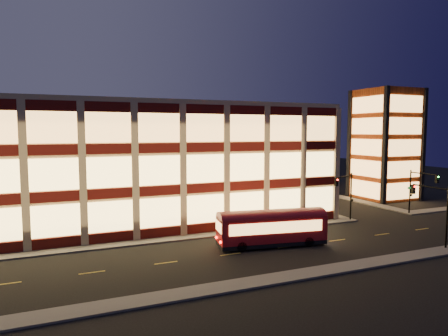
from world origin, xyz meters
name	(u,v)px	position (x,y,z in m)	size (l,w,h in m)	color
ground	(170,242)	(0.00, 0.00, 0.00)	(200.00, 200.00, 0.00)	black
sidewalk_office_south	(138,242)	(-3.00, 1.00, 0.07)	(54.00, 2.00, 0.15)	#514F4C
sidewalk_office_east	(280,200)	(23.00, 17.00, 0.07)	(2.00, 30.00, 0.15)	#514F4C
sidewalk_tower_south	(442,209)	(40.00, 1.00, 0.07)	(14.00, 2.00, 0.15)	#514F4C
sidewalk_tower_west	(335,196)	(34.00, 17.00, 0.07)	(2.00, 30.00, 0.15)	#514F4C
sidewalk_near	(219,288)	(0.00, -13.00, 0.07)	(100.00, 2.00, 0.15)	#514F4C
office_building	(115,160)	(-2.91, 16.91, 7.25)	(50.45, 30.45, 14.50)	tan
stair_tower	(385,144)	(39.95, 11.95, 8.99)	(8.60, 8.60, 18.00)	#8C3814
traffic_signal_far	(346,189)	(22.21, 0.24, 4.11)	(3.79, 1.87, 6.00)	black
traffic_signal_right	(419,185)	(33.50, -0.62, 4.10)	(1.20, 4.37, 6.00)	black
traffic_signal_near	(434,204)	(23.50, -11.03, 4.13)	(0.32, 4.45, 6.00)	black
trolley_bus	(272,226)	(8.82, -5.06, 1.99)	(10.86, 4.25, 3.58)	maroon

